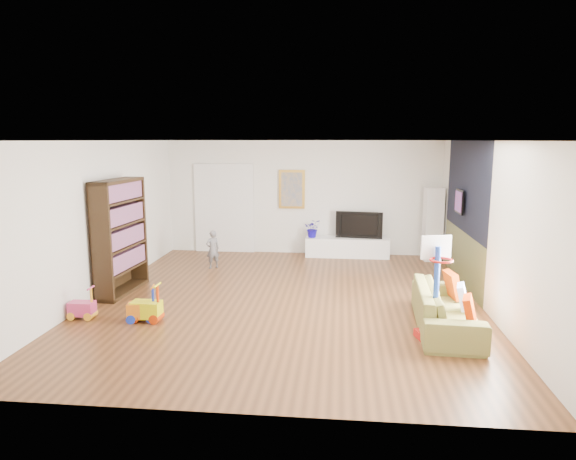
# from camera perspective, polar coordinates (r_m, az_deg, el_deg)

# --- Properties ---
(floor) EXTENTS (6.50, 7.50, 0.00)m
(floor) POSITION_cam_1_polar(r_m,az_deg,el_deg) (8.89, -0.27, -7.77)
(floor) COLOR brown
(floor) RESTS_ON ground
(ceiling) EXTENTS (6.50, 7.50, 0.00)m
(ceiling) POSITION_cam_1_polar(r_m,az_deg,el_deg) (8.47, -0.28, 9.91)
(ceiling) COLOR white
(ceiling) RESTS_ON ground
(wall_back) EXTENTS (6.50, 0.00, 2.70)m
(wall_back) POSITION_cam_1_polar(r_m,az_deg,el_deg) (12.28, 1.61, 3.62)
(wall_back) COLOR silver
(wall_back) RESTS_ON ground
(wall_front) EXTENTS (6.50, 0.00, 2.70)m
(wall_front) POSITION_cam_1_polar(r_m,az_deg,el_deg) (4.95, -4.97, -6.02)
(wall_front) COLOR silver
(wall_front) RESTS_ON ground
(wall_left) EXTENTS (0.00, 7.50, 2.70)m
(wall_left) POSITION_cam_1_polar(r_m,az_deg,el_deg) (9.49, -20.19, 1.12)
(wall_left) COLOR silver
(wall_left) RESTS_ON ground
(wall_right) EXTENTS (0.00, 7.50, 2.70)m
(wall_right) POSITION_cam_1_polar(r_m,az_deg,el_deg) (8.84, 21.16, 0.45)
(wall_right) COLOR silver
(wall_right) RESTS_ON ground
(navy_accent) EXTENTS (0.01, 3.20, 1.70)m
(navy_accent) POSITION_cam_1_polar(r_m,az_deg,el_deg) (10.13, 19.20, 4.56)
(navy_accent) COLOR black
(navy_accent) RESTS_ON wall_right
(olive_wainscot) EXTENTS (0.01, 3.20, 1.00)m
(olive_wainscot) POSITION_cam_1_polar(r_m,az_deg,el_deg) (10.33, 18.78, -2.91)
(olive_wainscot) COLOR brown
(olive_wainscot) RESTS_ON wall_right
(doorway) EXTENTS (1.45, 0.06, 2.10)m
(doorway) POSITION_cam_1_polar(r_m,az_deg,el_deg) (12.56, -7.09, 2.31)
(doorway) COLOR white
(doorway) RESTS_ON ground
(painting_back) EXTENTS (0.62, 0.06, 0.92)m
(painting_back) POSITION_cam_1_polar(r_m,az_deg,el_deg) (12.24, 0.43, 4.54)
(painting_back) COLOR gold
(painting_back) RESTS_ON wall_back
(artwork_right) EXTENTS (0.04, 0.56, 0.46)m
(artwork_right) POSITION_cam_1_polar(r_m,az_deg,el_deg) (10.34, 18.51, 3.02)
(artwork_right) COLOR #7F3F8C
(artwork_right) RESTS_ON wall_right
(media_console) EXTENTS (1.94, 0.50, 0.45)m
(media_console) POSITION_cam_1_polar(r_m,az_deg,el_deg) (12.13, 6.59, -1.90)
(media_console) COLOR white
(media_console) RESTS_ON ground
(tall_cabinet) EXTENTS (0.41, 0.41, 1.66)m
(tall_cabinet) POSITION_cam_1_polar(r_m,az_deg,el_deg) (12.03, 15.79, 0.62)
(tall_cabinet) COLOR silver
(tall_cabinet) RESTS_ON ground
(bookshelf) EXTENTS (0.44, 1.41, 2.03)m
(bookshelf) POSITION_cam_1_polar(r_m,az_deg,el_deg) (9.58, -18.15, -0.70)
(bookshelf) COLOR black
(bookshelf) RESTS_ON ground
(sofa) EXTENTS (0.93, 2.13, 0.61)m
(sofa) POSITION_cam_1_polar(r_m,az_deg,el_deg) (7.86, 17.17, -8.30)
(sofa) COLOR olive
(sofa) RESTS_ON ground
(basketball_hoop) EXTENTS (0.64, 0.71, 1.45)m
(basketball_hoop) POSITION_cam_1_polar(r_m,az_deg,el_deg) (7.19, 16.69, -6.51)
(basketball_hoop) COLOR red
(basketball_hoop) RESTS_ON ground
(ride_on_yellow) EXTENTS (0.45, 0.29, 0.58)m
(ride_on_yellow) POSITION_cam_1_polar(r_m,az_deg,el_deg) (8.09, -15.49, -7.80)
(ride_on_yellow) COLOR #DADD0A
(ride_on_yellow) RESTS_ON ground
(ride_on_orange) EXTENTS (0.45, 0.33, 0.55)m
(ride_on_orange) POSITION_cam_1_polar(r_m,az_deg,el_deg) (8.11, -15.97, -7.90)
(ride_on_orange) COLOR orange
(ride_on_orange) RESTS_ON ground
(ride_on_pink) EXTENTS (0.38, 0.24, 0.50)m
(ride_on_pink) POSITION_cam_1_polar(r_m,az_deg,el_deg) (8.54, -21.95, -7.52)
(ride_on_pink) COLOR #CE346D
(ride_on_pink) RESTS_ON ground
(child) EXTENTS (0.36, 0.34, 0.82)m
(child) POSITION_cam_1_polar(r_m,az_deg,el_deg) (11.05, -8.36, -2.15)
(child) COLOR slate
(child) RESTS_ON ground
(tv) EXTENTS (1.09, 0.28, 0.62)m
(tv) POSITION_cam_1_polar(r_m,az_deg,el_deg) (12.10, 7.95, 0.63)
(tv) COLOR black
(tv) RESTS_ON media_console
(vase_plant) EXTENTS (0.41, 0.36, 0.43)m
(vase_plant) POSITION_cam_1_polar(r_m,az_deg,el_deg) (12.02, 2.78, 0.18)
(vase_plant) COLOR #15099C
(vase_plant) RESTS_ON media_console
(pillow_left) EXTENTS (0.20, 0.39, 0.38)m
(pillow_left) POSITION_cam_1_polar(r_m,az_deg,el_deg) (7.29, 19.53, -8.42)
(pillow_left) COLOR #C52D00
(pillow_left) RESTS_ON sofa
(pillow_center) EXTENTS (0.17, 0.37, 0.35)m
(pillow_center) POSITION_cam_1_polar(r_m,az_deg,el_deg) (7.87, 18.84, -7.03)
(pillow_center) COLOR white
(pillow_center) RESTS_ON sofa
(pillow_right) EXTENTS (0.17, 0.43, 0.41)m
(pillow_right) POSITION_cam_1_polar(r_m,az_deg,el_deg) (8.44, 17.80, -5.82)
(pillow_right) COLOR #B63707
(pillow_right) RESTS_ON sofa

